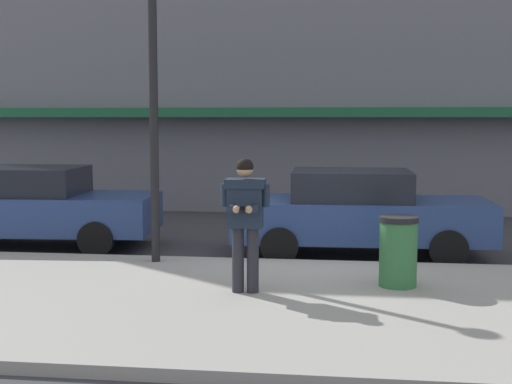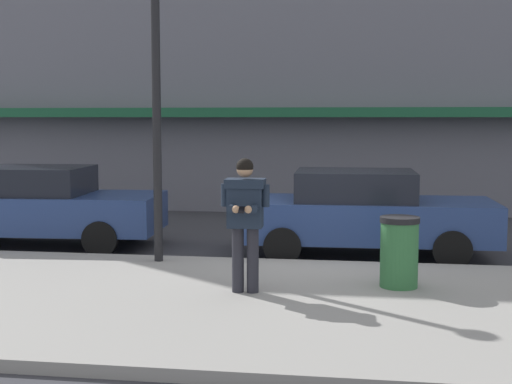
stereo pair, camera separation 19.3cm
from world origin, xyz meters
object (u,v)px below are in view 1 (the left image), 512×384
object	(u,v)px
parked_sedan_near	(35,206)
man_texting_on_phone	(245,210)
parked_sedan_mid	(359,212)
trash_bin	(398,251)
street_lamp_post	(153,75)

from	to	relation	value
parked_sedan_near	man_texting_on_phone	distance (m)	5.79
parked_sedan_mid	trash_bin	distance (m)	2.86
man_texting_on_phone	street_lamp_post	distance (m)	3.18
parked_sedan_mid	trash_bin	bearing A→B (deg)	-79.80
parked_sedan_mid	man_texting_on_phone	size ratio (longest dim) A/B	2.52
trash_bin	street_lamp_post	bearing A→B (deg)	161.97
parked_sedan_near	trash_bin	bearing A→B (deg)	-23.62
parked_sedan_near	street_lamp_post	distance (m)	4.03
man_texting_on_phone	parked_sedan_near	bearing A→B (deg)	142.37
man_texting_on_phone	trash_bin	xyz separation A→B (m)	(2.05, 0.63, -0.62)
parked_sedan_near	street_lamp_post	bearing A→B (deg)	-30.45
parked_sedan_mid	man_texting_on_phone	xyz separation A→B (m)	(-1.55, -3.44, 0.46)
parked_sedan_near	man_texting_on_phone	xyz separation A→B (m)	(4.57, -3.52, 0.46)
parked_sedan_mid	man_texting_on_phone	world-z (taller)	man_texting_on_phone
trash_bin	man_texting_on_phone	bearing A→B (deg)	-163.02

